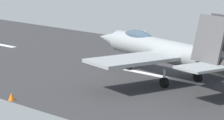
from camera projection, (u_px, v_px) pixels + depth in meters
ground_plane at (167, 78)px, 46.29m from camera, size 400.00×400.00×0.00m
runway_strip at (167, 78)px, 46.27m from camera, size 240.00×26.00×0.02m
fighter_jet at (167, 50)px, 44.80m from camera, size 17.80×14.39×5.54m
crew_person at (145, 39)px, 60.80m from camera, size 0.64×0.44×1.67m
marker_cone_mid at (11, 97)px, 39.23m from camera, size 0.44×0.44×0.55m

